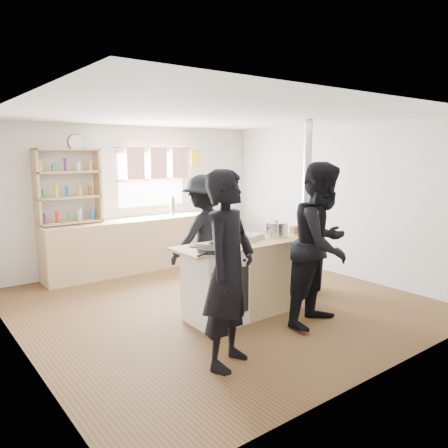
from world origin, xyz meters
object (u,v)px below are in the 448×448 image
Objects in this scene: person_near_right at (322,245)px; person_far at (205,236)px; person_near_left at (229,270)px; roast_tray at (250,237)px; flue_heater at (305,247)px; bread_board at (298,231)px; skillet_greens at (212,249)px; cooking_island at (252,276)px; stockpot_counter at (277,229)px; thermos at (173,206)px; stockpot_stove at (220,237)px.

person_far is at bearing 94.42° from person_near_right.
person_near_left is 2.08m from person_far.
person_near_left is (-1.13, -1.02, -0.03)m from roast_tray.
flue_heater is 1.44× the size of person_far.
bread_board reaches higher than roast_tray.
person_far is (0.66, 1.07, -0.09)m from skillet_greens.
cooking_island is 6.54× the size of stockpot_counter.
thermos is 1.68× the size of stockpot_stove.
skillet_greens is 0.23× the size of person_near_right.
person_far is (0.28, 0.74, -0.13)m from stockpot_stove.
flue_heater is at bearing 6.06° from roast_tray.
roast_tray is 0.82m from person_far.
bread_board is 0.59m from flue_heater.
person_far reaches higher than skillet_greens.
person_far is at bearing 152.78° from flue_heater.
flue_heater reaches higher than thermos.
skillet_greens is 0.18× the size of flue_heater.
bread_board is at bearing -149.01° from flue_heater.
person_near_right reaches higher than stockpot_stove.
thermos is 0.79× the size of roast_tray.
skillet_greens is 0.83m from person_near_left.
roast_tray is 2.12× the size of stockpot_stove.
thermos is at bearing 89.06° from stockpot_counter.
stockpot_stove is 0.66× the size of stockpot_counter.
skillet_greens is at bearing -170.55° from stockpot_counter.
bread_board is at bearing -9.48° from roast_tray.
roast_tray is 0.22× the size of person_near_left.
thermos is 2.77m from stockpot_stove.
bread_board is 0.83m from person_near_right.
person_near_right is at bearing -91.28° from thermos.
skillet_greens reaches higher than cooking_island.
roast_tray is 1.40× the size of stockpot_counter.
cooking_island is at bearing -170.43° from flue_heater.
stockpot_stove is 1.20m from bread_board.
thermos reaches higher than stockpot_counter.
stockpot_counter is 0.12× the size of flue_heater.
flue_heater reaches higher than stockpot_stove.
roast_tray is 1.24m from flue_heater.
roast_tray is at bearing -9.51° from stockpot_stove.
flue_heater is at bearing -0.87° from person_near_left.
bread_board is 0.16× the size of person_near_left.
stockpot_stove is 0.11× the size of person_far.
person_near_right is at bearing -117.48° from bread_board.
roast_tray reaches higher than cooking_island.
flue_heater is (1.20, 0.20, 0.19)m from cooking_island.
person_far is (1.00, 1.82, -0.07)m from person_near_left.
stockpot_stove is at bearing -108.46° from thermos.
person_near_left is at bearing -139.86° from cooking_island.
thermos is 2.87m from cooking_island.
person_far reaches higher than stockpot_counter.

